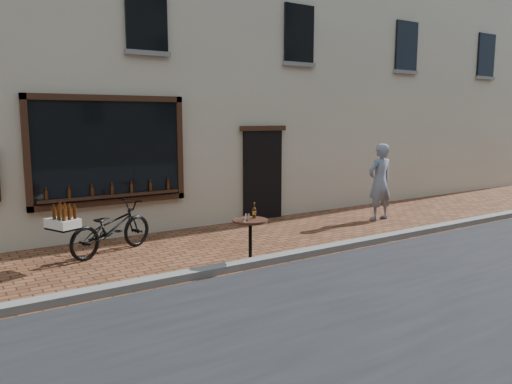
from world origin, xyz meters
TOP-DOWN VIEW (x-y plane):
  - ground at (0.00, 0.00)m, footprint 90.00×90.00m
  - kerb at (0.00, 0.20)m, footprint 90.00×0.25m
  - shop_building at (0.00, 6.50)m, footprint 28.00×6.20m
  - cargo_bicycle at (-2.29, 2.34)m, footprint 2.18×1.37m
  - bistro_table at (-0.45, 0.35)m, footprint 0.61×0.61m
  - pedestrian at (4.29, 1.81)m, footprint 0.71×0.48m

SIDE VIEW (x-z plane):
  - ground at x=0.00m, z-range 0.00..0.00m
  - kerb at x=0.00m, z-range 0.00..0.12m
  - cargo_bicycle at x=-2.29m, z-range -0.02..1.01m
  - bistro_table at x=-0.45m, z-range 0.04..1.08m
  - pedestrian at x=4.29m, z-range 0.00..1.89m
  - shop_building at x=0.00m, z-range 0.00..10.00m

